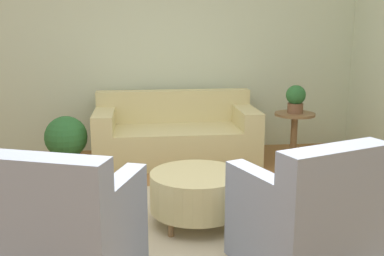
{
  "coord_description": "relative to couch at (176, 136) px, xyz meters",
  "views": [
    {
      "loc": [
        -0.32,
        -3.37,
        1.63
      ],
      "look_at": [
        0.15,
        0.55,
        0.75
      ],
      "focal_mm": 42.0,
      "sensor_mm": 36.0,
      "label": 1
    }
  ],
  "objects": [
    {
      "name": "ground_plane",
      "position": [
        -0.13,
        -2.08,
        -0.31
      ],
      "size": [
        16.0,
        16.0,
        0.0
      ],
      "primitive_type": "plane",
      "color": "#996638"
    },
    {
      "name": "wall_back",
      "position": [
        -0.13,
        0.64,
        1.09
      ],
      "size": [
        9.32,
        0.12,
        2.8
      ],
      "color": "beige",
      "rests_on": "ground_plane"
    },
    {
      "name": "rug",
      "position": [
        -0.13,
        -2.08,
        -0.3
      ],
      "size": [
        3.08,
        2.22,
        0.01
      ],
      "color": "beige",
      "rests_on": "ground_plane"
    },
    {
      "name": "couch",
      "position": [
        0.0,
        0.0,
        0.0
      ],
      "size": [
        1.98,
        0.93,
        0.84
      ],
      "color": "beige",
      "rests_on": "ground_plane"
    },
    {
      "name": "armchair_left",
      "position": [
        -0.92,
        -2.73,
        0.05
      ],
      "size": [
        0.99,
        0.98,
        0.92
      ],
      "color": "#8E99B2",
      "rests_on": "rug"
    },
    {
      "name": "armchair_right",
      "position": [
        0.66,
        -2.73,
        0.05
      ],
      "size": [
        0.99,
        0.98,
        0.92
      ],
      "color": "#8E99B2",
      "rests_on": "rug"
    },
    {
      "name": "ottoman_table",
      "position": [
        0.01,
        -1.91,
        -0.02
      ],
      "size": [
        0.78,
        0.78,
        0.44
      ],
      "color": "beige",
      "rests_on": "rug"
    },
    {
      "name": "side_table",
      "position": [
        1.44,
        -0.26,
        0.11
      ],
      "size": [
        0.49,
        0.49,
        0.62
      ],
      "color": "olive",
      "rests_on": "ground_plane"
    },
    {
      "name": "potted_plant_on_side_table",
      "position": [
        1.44,
        -0.26,
        0.49
      ],
      "size": [
        0.24,
        0.24,
        0.34
      ],
      "color": "brown",
      "rests_on": "side_table"
    },
    {
      "name": "potted_plant_floor",
      "position": [
        -1.3,
        -0.29,
        0.05
      ],
      "size": [
        0.49,
        0.49,
        0.65
      ],
      "color": "brown",
      "rests_on": "ground_plane"
    }
  ]
}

